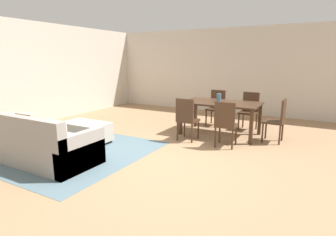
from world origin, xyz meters
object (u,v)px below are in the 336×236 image
dining_chair_head_east (278,118)px  dining_chair_near_right (225,122)px  ottoman_table (86,131)px  dining_chair_near_left (186,117)px  couch (38,145)px  dining_chair_far_right (249,109)px  dining_chair_far_left (216,105)px  vase_centerpiece (219,98)px  dining_table (221,106)px

dining_chair_head_east → dining_chair_near_right: bearing=-134.2°
ottoman_table → dining_chair_near_left: 2.12m
couch → dining_chair_far_right: (2.61, 4.02, 0.22)m
ottoman_table → dining_chair_far_left: (1.81, 2.90, 0.27)m
ottoman_table → dining_chair_near_left: size_ratio=1.09×
dining_chair_near_left → vase_centerpiece: bearing=66.2°
dining_table → dining_chair_far_left: (-0.41, 0.90, -0.16)m
dining_chair_near_left → dining_chair_head_east: (1.71, 0.83, 0.00)m
ottoman_table → dining_chair_far_right: (2.69, 2.83, 0.27)m
ottoman_table → dining_table: bearing=42.1°
ottoman_table → dining_chair_near_right: bearing=23.0°
dining_chair_far_right → dining_chair_near_left: bearing=-119.0°
dining_chair_head_east → dining_chair_near_left: bearing=-154.2°
dining_chair_far_left → vase_centerpiece: (0.35, -0.85, 0.33)m
dining_chair_far_left → vase_centerpiece: size_ratio=4.98×
dining_table → dining_chair_near_left: bearing=-118.3°
couch → dining_chair_far_left: 4.44m
dining_chair_near_right → dining_table: bearing=114.4°
ottoman_table → dining_chair_near_left: (1.76, 1.16, 0.27)m
dining_chair_near_left → dining_chair_far_left: size_ratio=1.00×
dining_chair_far_right → couch: bearing=-123.0°
dining_chair_near_left → vase_centerpiece: (0.39, 0.89, 0.33)m
dining_chair_far_right → dining_chair_head_east: (0.78, -0.85, 0.00)m
vase_centerpiece → dining_chair_far_left: bearing=112.2°
dining_chair_far_right → dining_chair_head_east: same height
dining_chair_far_right → vase_centerpiece: (-0.53, -0.78, 0.33)m
dining_chair_near_left → dining_chair_far_left: bearing=88.5°
dining_table → dining_chair_far_right: size_ratio=1.89×
ottoman_table → dining_chair_near_right: size_ratio=1.09×
dining_chair_far_right → vase_centerpiece: size_ratio=4.98×
dining_chair_far_left → dining_chair_head_east: (1.66, -0.92, 0.00)m
dining_table → dining_chair_near_left: (-0.46, -0.85, -0.16)m
couch → dining_chair_near_right: size_ratio=2.25×
dining_chair_near_right → vase_centerpiece: size_ratio=4.98×
dining_table → dining_chair_near_left: dining_chair_near_left is taller
dining_chair_near_right → ottoman_table: bearing=-157.0°
ottoman_table → dining_chair_head_east: bearing=29.8°
couch → dining_chair_head_east: size_ratio=2.25×
dining_chair_near_left → dining_chair_near_right: same height
dining_chair_near_left → dining_chair_far_right: same height
dining_chair_head_east → vase_centerpiece: size_ratio=4.98×
couch → dining_chair_near_left: 2.89m
vase_centerpiece → dining_chair_near_right: bearing=-63.3°
couch → dining_chair_near_right: (2.55, 2.30, 0.22)m
dining_chair_near_left → dining_chair_far_left: (0.05, 1.75, 0.00)m
ottoman_table → dining_table: (2.22, 2.01, 0.43)m
couch → vase_centerpiece: 3.88m
dining_chair_near_right → dining_chair_far_right: 1.72m
dining_chair_far_left → dining_chair_head_east: 1.90m
couch → dining_chair_near_left: size_ratio=2.25×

